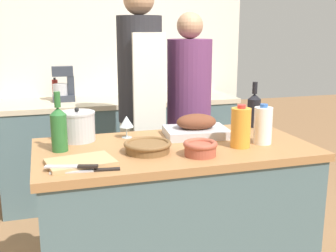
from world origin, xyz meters
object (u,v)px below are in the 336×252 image
knife_chef (88,171)px  condiment_bottle_tall (207,89)px  wine_glass_left (126,122)px  person_cook_aproned (141,100)px  stock_pot (78,126)px  juice_jug (241,127)px  roasting_pan (196,128)px  wicker_basket (148,146)px  cutting_board (80,162)px  knife_paring (73,166)px  stand_mixer (63,87)px  mixing_bowl (200,148)px  wine_bottle_green (59,128)px  milk_jug (263,125)px  wine_bottle_dark (254,109)px  condiment_bottle_short (55,89)px  person_cook_guest (189,112)px

knife_chef → condiment_bottle_tall: 2.24m
wine_glass_left → person_cook_aproned: bearing=69.7°
stock_pot → knife_chef: bearing=-90.6°
juice_jug → condiment_bottle_tall: size_ratio=1.60×
roasting_pan → condiment_bottle_tall: (0.63, 1.41, 0.00)m
wicker_basket → wine_glass_left: wine_glass_left is taller
cutting_board → juice_jug: 0.81m
knife_paring → stand_mixer: size_ratio=0.77×
juice_jug → knife_paring: bearing=-171.1°
wine_glass_left → cutting_board: bearing=-126.4°
condiment_bottle_tall → cutting_board: bearing=-127.0°
mixing_bowl → wine_bottle_green: wine_bottle_green is taller
wicker_basket → milk_jug: 0.62m
wine_bottle_dark → stand_mixer: 1.72m
stock_pot → knife_paring: size_ratio=0.85×
wicker_basket → condiment_bottle_tall: 1.90m
cutting_board → juice_jug: bearing=3.1°
mixing_bowl → milk_jug: 0.41m
roasting_pan → stand_mixer: bearing=113.5°
person_cook_aproned → milk_jug: bearing=-76.6°
mixing_bowl → wine_bottle_green: 0.70m
stock_pot → wine_bottle_green: size_ratio=0.65×
stock_pot → mixing_bowl: stock_pot is taller
milk_jug → knife_chef: milk_jug is taller
stand_mixer → cutting_board: bearing=-91.0°
condiment_bottle_tall → person_cook_aproned: bearing=-136.7°
mixing_bowl → wine_glass_left: 0.51m
stock_pot → condiment_bottle_short: (-0.06, 1.51, -0.01)m
roasting_pan → milk_jug: milk_jug is taller
stand_mixer → person_cook_guest: person_cook_guest is taller
cutting_board → person_cook_guest: (0.88, 1.02, -0.02)m
milk_jug → stand_mixer: (-0.92, 1.72, 0.01)m
cutting_board → mixing_bowl: (0.56, -0.04, 0.03)m
roasting_pan → wine_glass_left: roasting_pan is taller
milk_jug → stand_mixer: bearing=118.1°
stand_mixer → condiment_bottle_short: stand_mixer is taller
wicker_basket → person_cook_aproned: bearing=78.9°
stand_mixer → stock_pot: bearing=-90.2°
roasting_pan → knife_chef: 0.78m
mixing_bowl → wine_glass_left: wine_glass_left is taller
mixing_bowl → juice_jug: bearing=17.7°
wicker_basket → stock_pot: stock_pot is taller
stand_mixer → condiment_bottle_tall: 1.27m
milk_jug → person_cook_aproned: 1.01m
knife_paring → juice_jug: bearing=8.9°
wicker_basket → condiment_bottle_tall: bearing=59.4°
stock_pot → knife_paring: 0.51m
stock_pot → juice_jug: size_ratio=0.87×
wine_glass_left → person_cook_guest: 0.87m
knife_paring → condiment_bottle_short: size_ratio=1.20×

